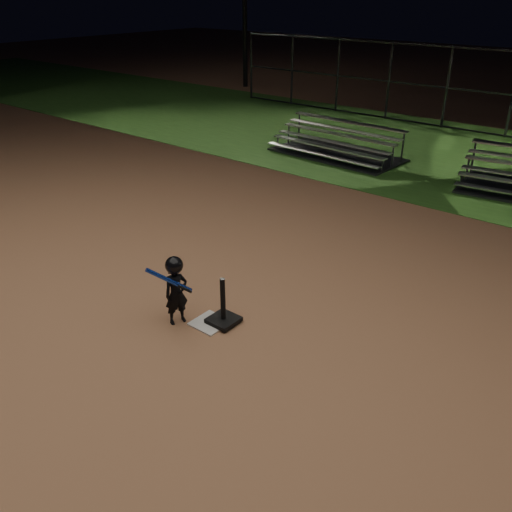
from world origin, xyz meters
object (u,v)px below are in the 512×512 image
at_px(home_plate, 210,323).
at_px(child_batter, 176,288).
at_px(batting_tee, 223,315).
at_px(bleacher_left, 336,150).

xyz_separation_m(home_plate, child_batter, (-0.37, -0.24, 0.52)).
bearing_deg(batting_tee, home_plate, -137.81).
bearing_deg(bleacher_left, home_plate, -66.87).
distance_m(home_plate, child_batter, 0.69).
height_order(home_plate, bleacher_left, bleacher_left).
xyz_separation_m(child_batter, bleacher_left, (-2.56, 8.28, -0.36)).
distance_m(home_plate, bleacher_left, 8.56).
relative_size(home_plate, batting_tee, 0.67).
relative_size(child_batter, bleacher_left, 0.28).
relative_size(home_plate, bleacher_left, 0.13).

